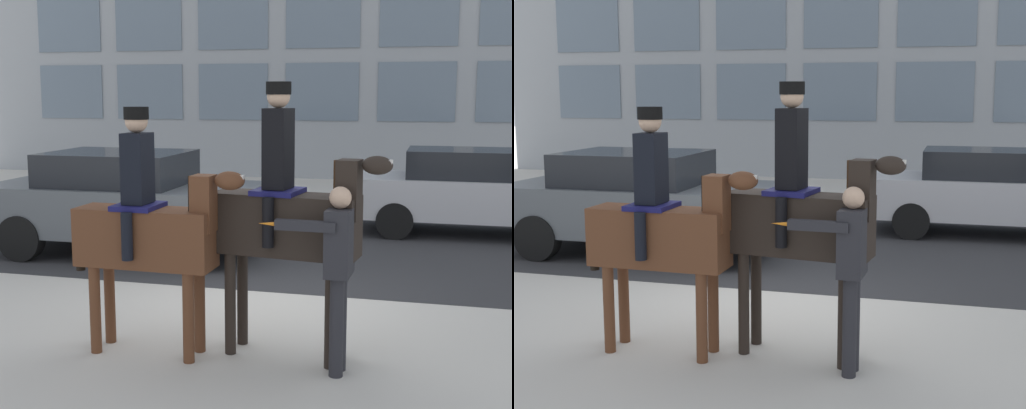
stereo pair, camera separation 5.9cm
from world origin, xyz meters
TOP-DOWN VIEW (x-y plane):
  - ground_plane at (0.00, 0.00)m, footprint 80.00×80.00m
  - road_surface at (0.00, 4.75)m, footprint 24.80×8.50m
  - mounted_horse_lead at (-0.59, -1.89)m, footprint 1.78×0.65m
  - mounted_horse_companion at (0.74, -1.64)m, footprint 1.81×0.65m
  - pedestrian_bystander at (1.27, -1.97)m, footprint 0.84×0.43m
  - street_car_near_lane at (-2.76, 2.16)m, footprint 4.29×2.06m
  - street_car_far_lane at (2.77, 5.16)m, footprint 4.56×1.79m

SIDE VIEW (x-z plane):
  - ground_plane at x=0.00m, z-range 0.00..0.00m
  - road_surface at x=0.00m, z-range 0.00..0.01m
  - street_car_far_lane at x=2.77m, z-range 0.03..1.59m
  - street_car_near_lane at x=-2.76m, z-range 0.04..1.67m
  - pedestrian_bystander at x=1.27m, z-range 0.16..1.90m
  - mounted_horse_lead at x=-0.59m, z-range 0.03..2.46m
  - mounted_horse_companion at x=0.74m, z-range 0.06..2.72m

